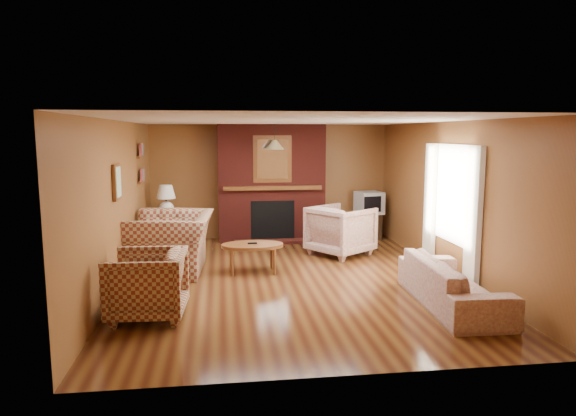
{
  "coord_description": "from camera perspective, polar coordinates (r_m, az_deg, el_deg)",
  "views": [
    {
      "loc": [
        -1.04,
        -7.6,
        2.21
      ],
      "look_at": [
        0.04,
        0.6,
        1.01
      ],
      "focal_mm": 32.0,
      "sensor_mm": 36.0,
      "label": 1
    }
  ],
  "objects": [
    {
      "name": "botanical_print",
      "position": [
        7.46,
        -18.48,
        2.76
      ],
      "size": [
        0.05,
        0.4,
        0.5
      ],
      "color": "brown",
      "rests_on": "wall_left"
    },
    {
      "name": "wall_left",
      "position": [
        7.8,
        -18.19,
        0.4
      ],
      "size": [
        0.0,
        6.5,
        6.5
      ],
      "primitive_type": "plane",
      "rotation": [
        1.57,
        0.0,
        1.57
      ],
      "color": "brown",
      "rests_on": "floor"
    },
    {
      "name": "plaid_loveseat",
      "position": [
        8.47,
        -12.83,
        -3.8
      ],
      "size": [
        1.36,
        1.53,
        0.94
      ],
      "primitive_type": "imported",
      "rotation": [
        0.0,
        0.0,
        -1.64
      ],
      "color": "maroon",
      "rests_on": "floor"
    },
    {
      "name": "side_table",
      "position": [
        10.28,
        -13.27,
        -2.61
      ],
      "size": [
        0.51,
        0.51,
        0.62
      ],
      "primitive_type": "cube",
      "rotation": [
        0.0,
        0.0,
        0.1
      ],
      "color": "brown",
      "rests_on": "floor"
    },
    {
      "name": "wall_front",
      "position": [
        4.58,
        5.85,
        -4.54
      ],
      "size": [
        6.5,
        0.0,
        6.5
      ],
      "primitive_type": "plane",
      "rotation": [
        -1.57,
        0.0,
        0.0
      ],
      "color": "brown",
      "rests_on": "floor"
    },
    {
      "name": "floor",
      "position": [
        7.98,
        0.31,
        -7.82
      ],
      "size": [
        6.5,
        6.5,
        0.0
      ],
      "primitive_type": "plane",
      "color": "#3F1C0D",
      "rests_on": "ground"
    },
    {
      "name": "window_right",
      "position": [
        8.25,
        17.64,
        0.32
      ],
      "size": [
        0.1,
        1.85,
        2.0
      ],
      "color": "#ECE2C8",
      "rests_on": "wall_right"
    },
    {
      "name": "ceiling",
      "position": [
        7.67,
        0.32,
        9.68
      ],
      "size": [
        6.5,
        6.5,
        0.0
      ],
      "primitive_type": "plane",
      "rotation": [
        3.14,
        0.0,
        0.0
      ],
      "color": "silver",
      "rests_on": "wall_back"
    },
    {
      "name": "wall_right",
      "position": [
        8.44,
        17.38,
        1.01
      ],
      "size": [
        0.0,
        6.5,
        6.5
      ],
      "primitive_type": "plane",
      "rotation": [
        1.57,
        0.0,
        -1.57
      ],
      "color": "brown",
      "rests_on": "floor"
    },
    {
      "name": "coffee_table",
      "position": [
        8.24,
        -3.98,
        -4.35
      ],
      "size": [
        0.99,
        0.62,
        0.49
      ],
      "color": "brown",
      "rests_on": "floor"
    },
    {
      "name": "tv_stand",
      "position": [
        11.02,
        8.94,
        -1.99
      ],
      "size": [
        0.53,
        0.49,
        0.54
      ],
      "primitive_type": "cube",
      "rotation": [
        0.0,
        0.0,
        -0.09
      ],
      "color": "black",
      "rests_on": "floor"
    },
    {
      "name": "plaid_armchair",
      "position": [
        6.47,
        -15.42,
        -8.2
      ],
      "size": [
        0.95,
        0.92,
        0.82
      ],
      "primitive_type": "imported",
      "rotation": [
        0.0,
        0.0,
        -1.62
      ],
      "color": "maroon",
      "rests_on": "floor"
    },
    {
      "name": "wall_back",
      "position": [
        10.94,
        -1.99,
        2.96
      ],
      "size": [
        6.5,
        0.0,
        6.5
      ],
      "primitive_type": "plane",
      "rotation": [
        1.57,
        0.0,
        0.0
      ],
      "color": "brown",
      "rests_on": "floor"
    },
    {
      "name": "crt_tv",
      "position": [
        10.94,
        9.01,
        0.58
      ],
      "size": [
        0.59,
        0.59,
        0.46
      ],
      "color": "#ADB0B5",
      "rests_on": "tv_stand"
    },
    {
      "name": "fireplace",
      "position": [
        10.68,
        -1.86,
        2.74
      ],
      "size": [
        2.2,
        0.82,
        2.4
      ],
      "color": "#551812",
      "rests_on": "floor"
    },
    {
      "name": "pendant_light",
      "position": [
        9.95,
        -1.49,
        7.05
      ],
      "size": [
        0.36,
        0.36,
        0.48
      ],
      "color": "black",
      "rests_on": "ceiling"
    },
    {
      "name": "bookshelf",
      "position": [
        9.62,
        -15.9,
        4.7
      ],
      "size": [
        0.09,
        0.55,
        0.71
      ],
      "color": "brown",
      "rests_on": "wall_left"
    },
    {
      "name": "floral_armchair",
      "position": [
        9.45,
        5.88,
        -2.49
      ],
      "size": [
        1.38,
        1.37,
        0.91
      ],
      "primitive_type": "imported",
      "rotation": [
        0.0,
        0.0,
        2.2
      ],
      "color": "beige",
      "rests_on": "floor"
    },
    {
      "name": "floral_sofa",
      "position": [
        7.02,
        17.79,
        -7.94
      ],
      "size": [
        0.9,
        2.09,
        0.6
      ],
      "primitive_type": "imported",
      "rotation": [
        0.0,
        0.0,
        1.53
      ],
      "color": "beige",
      "rests_on": "floor"
    },
    {
      "name": "table_lamp",
      "position": [
        10.18,
        -13.4,
        0.99
      ],
      "size": [
        0.37,
        0.37,
        0.61
      ],
      "color": "white",
      "rests_on": "side_table"
    }
  ]
}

